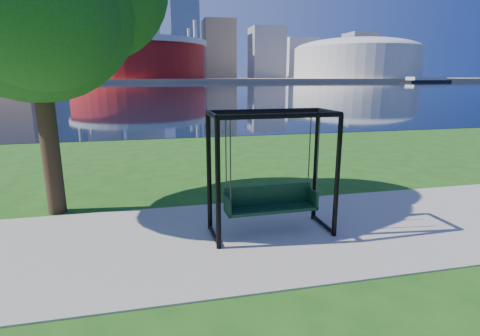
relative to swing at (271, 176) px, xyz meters
name	(u,v)px	position (x,y,z in m)	size (l,w,h in m)	color
ground	(244,227)	(-0.45, 0.41, -1.18)	(900.00, 900.00, 0.00)	#1E5114
path	(250,236)	(-0.45, -0.09, -1.17)	(120.00, 4.00, 0.03)	#9E937F
river	(160,88)	(-0.45, 102.41, -1.17)	(900.00, 180.00, 0.02)	black
far_bank	(155,79)	(-0.45, 306.41, -0.18)	(900.00, 228.00, 2.00)	#937F60
stadium	(138,58)	(-10.45, 235.41, 13.04)	(83.00, 83.00, 32.00)	maroon
arena	(356,58)	(134.55, 235.41, 14.69)	(84.00, 84.00, 26.56)	beige
skyline	(147,35)	(-4.72, 319.80, 34.71)	(392.00, 66.00, 96.50)	gray
swing	(271,176)	(0.00, 0.00, 0.00)	(2.42, 1.09, 2.45)	black
barge	(426,80)	(147.28, 179.79, 0.19)	(31.14, 12.93, 3.02)	black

